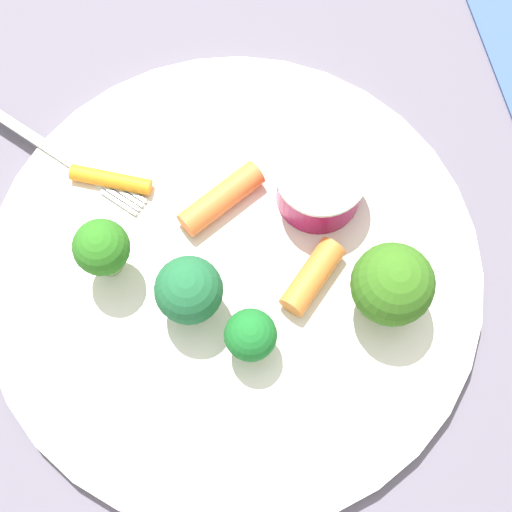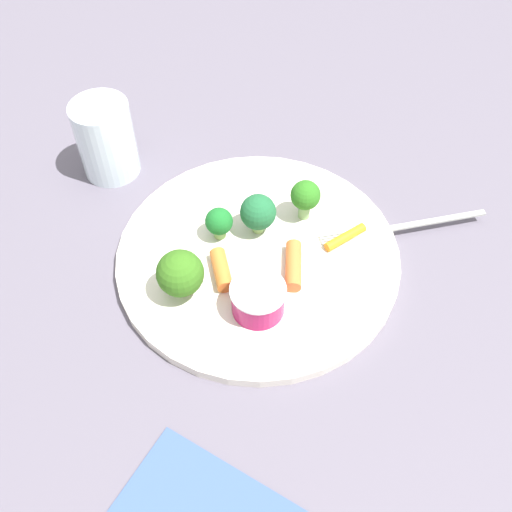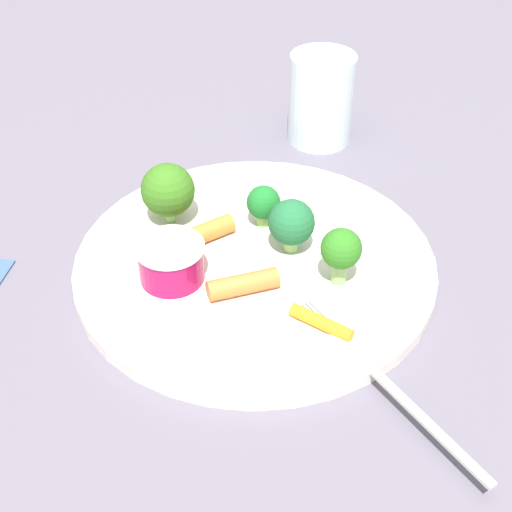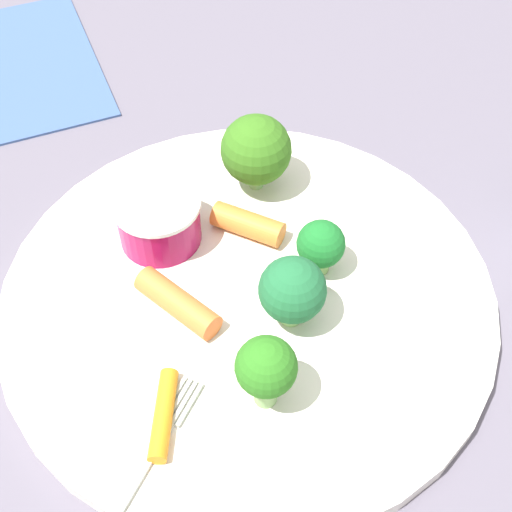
# 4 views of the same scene
# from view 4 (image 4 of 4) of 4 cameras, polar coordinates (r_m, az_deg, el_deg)

# --- Properties ---
(ground_plane) EXTENTS (2.40, 2.40, 0.00)m
(ground_plane) POSITION_cam_4_polar(r_m,az_deg,el_deg) (0.45, -0.65, -3.76)
(ground_plane) COLOR #5D5664
(plate) EXTENTS (0.30, 0.30, 0.01)m
(plate) POSITION_cam_4_polar(r_m,az_deg,el_deg) (0.44, -0.66, -3.31)
(plate) COLOR silver
(plate) RESTS_ON ground_plane
(sauce_cup) EXTENTS (0.06, 0.06, 0.03)m
(sauce_cup) POSITION_cam_4_polar(r_m,az_deg,el_deg) (0.46, -7.75, 2.86)
(sauce_cup) COLOR #960F47
(sauce_cup) RESTS_ON plate
(broccoli_floret_0) EXTENTS (0.04, 0.04, 0.05)m
(broccoli_floret_0) POSITION_cam_4_polar(r_m,az_deg,el_deg) (0.41, 2.92, -2.77)
(broccoli_floret_0) COLOR #94C470
(broccoli_floret_0) RESTS_ON plate
(broccoli_floret_1) EXTENTS (0.03, 0.03, 0.05)m
(broccoli_floret_1) POSITION_cam_4_polar(r_m,az_deg,el_deg) (0.37, 1.01, -8.96)
(broccoli_floret_1) COLOR #82AC67
(broccoli_floret_1) RESTS_ON plate
(broccoli_floret_2) EXTENTS (0.03, 0.03, 0.04)m
(broccoli_floret_2) POSITION_cam_4_polar(r_m,az_deg,el_deg) (0.44, 5.18, 0.85)
(broccoli_floret_2) COLOR #7FAE59
(broccoli_floret_2) RESTS_ON plate
(broccoli_floret_3) EXTENTS (0.05, 0.05, 0.06)m
(broccoli_floret_3) POSITION_cam_4_polar(r_m,az_deg,el_deg) (0.48, 0.01, 8.43)
(broccoli_floret_3) COLOR #88C370
(broccoli_floret_3) RESTS_ON plate
(carrot_stick_0) EXTENTS (0.05, 0.05, 0.02)m
(carrot_stick_0) POSITION_cam_4_polar(r_m,az_deg,el_deg) (0.43, -6.26, -3.72)
(carrot_stick_0) COLOR orange
(carrot_stick_0) RESTS_ON plate
(carrot_stick_1) EXTENTS (0.04, 0.05, 0.02)m
(carrot_stick_1) POSITION_cam_4_polar(r_m,az_deg,el_deg) (0.46, -0.65, 2.56)
(carrot_stick_1) COLOR orange
(carrot_stick_1) RESTS_ON plate
(carrot_stick_2) EXTENTS (0.05, 0.02, 0.01)m
(carrot_stick_2) POSITION_cam_4_polar(r_m,az_deg,el_deg) (0.39, -7.38, -12.43)
(carrot_stick_2) COLOR orange
(carrot_stick_2) RESTS_ON plate
(napkin) EXTENTS (0.22, 0.18, 0.00)m
(napkin) POSITION_cam_4_polar(r_m,az_deg,el_deg) (0.66, -19.13, 13.98)
(napkin) COLOR #3C5689
(napkin) RESTS_ON ground_plane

